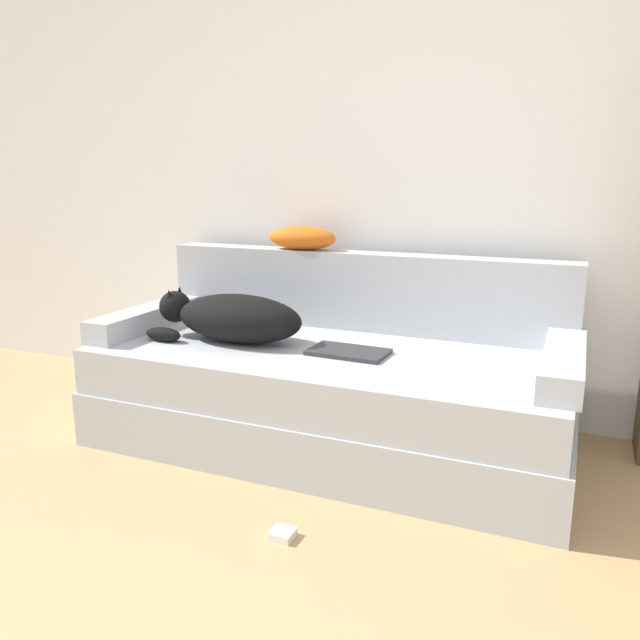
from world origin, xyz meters
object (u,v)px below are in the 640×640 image
Objects in this scene: couch at (328,397)px; power_adapter at (283,534)px; dog at (232,318)px; throw_pillow at (302,238)px; laptop at (348,352)px.

couch is 0.81m from power_adapter.
dog is 1.08m from power_adapter.
power_adapter is (0.46, -1.17, -0.87)m from throw_pillow.
throw_pillow reaches higher than laptop.
throw_pillow is at bearing 111.47° from power_adapter.
dog is at bearing -172.71° from couch.
couch is 26.93× the size of power_adapter.
dog reaches higher than laptop.
power_adapter is at bearing -78.98° from couch.
throw_pillow is at bearing 135.56° from laptop.
couch is at bearing -52.20° from throw_pillow.
couch is at bearing 7.29° from dog.
throw_pillow is 4.65× the size of power_adapter.
dog is (-0.45, -0.06, 0.34)m from couch.
couch is at bearing 101.02° from power_adapter.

